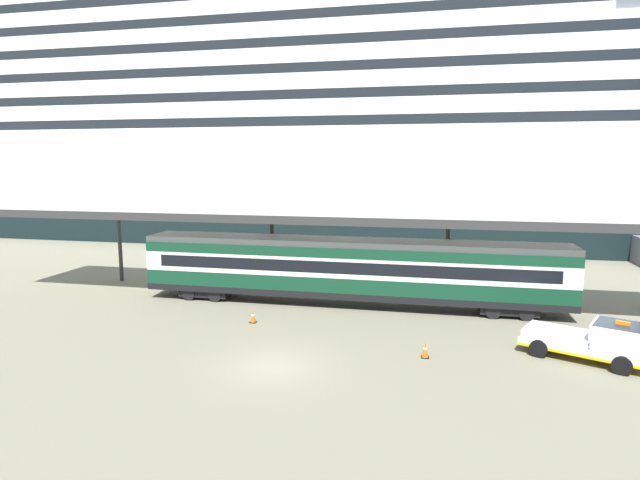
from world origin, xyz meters
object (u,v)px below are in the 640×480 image
(service_truck, at_px, (597,340))
(traffic_cone_near, at_px, (253,316))
(cruise_ship, at_px, (302,126))
(train_carriage, at_px, (349,268))
(traffic_cone_mid, at_px, (425,350))

(service_truck, relative_size, traffic_cone_near, 7.51)
(cruise_ship, bearing_deg, train_carriage, -70.83)
(train_carriage, bearing_deg, service_truck, -29.06)
(cruise_ship, xyz_separation_m, traffic_cone_mid, (16.17, -40.69, -12.80))
(service_truck, xyz_separation_m, traffic_cone_mid, (-7.44, -1.17, -0.62))
(service_truck, bearing_deg, train_carriage, 150.94)
(traffic_cone_mid, bearing_deg, cruise_ship, 111.68)
(service_truck, bearing_deg, traffic_cone_near, 172.94)
(service_truck, height_order, traffic_cone_near, service_truck)
(cruise_ship, bearing_deg, service_truck, -59.15)
(cruise_ship, height_order, traffic_cone_mid, cruise_ship)
(service_truck, distance_m, traffic_cone_near, 16.98)
(traffic_cone_near, height_order, traffic_cone_mid, same)
(train_carriage, relative_size, traffic_cone_near, 34.91)
(cruise_ship, distance_m, traffic_cone_mid, 45.61)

